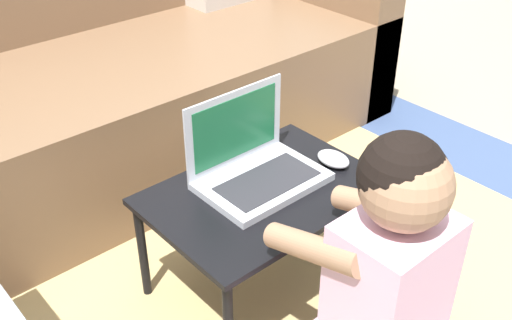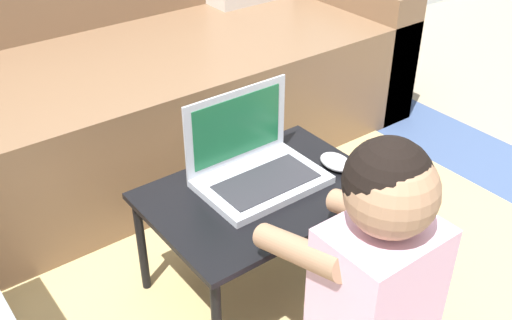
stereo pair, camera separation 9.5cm
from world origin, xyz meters
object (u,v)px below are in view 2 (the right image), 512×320
object	(u,v)px
couch	(137,77)
laptop	(256,168)
laptop_desk	(263,201)
computer_mouse	(336,162)
person_seated	(373,298)

from	to	relation	value
couch	laptop	size ratio (longest dim) A/B	6.39
couch	laptop_desk	world-z (taller)	couch
laptop	computer_mouse	world-z (taller)	laptop
laptop	person_seated	size ratio (longest dim) A/B	0.46
couch	laptop	bearing A→B (deg)	-96.26
couch	laptop	xyz separation A→B (m)	(-0.09, -0.85, 0.08)
laptop	computer_mouse	distance (m)	0.23
laptop	person_seated	world-z (taller)	person_seated
person_seated	computer_mouse	bearing A→B (deg)	55.93
person_seated	laptop_desk	bearing A→B (deg)	84.25
laptop_desk	person_seated	distance (m)	0.43
laptop	laptop_desk	bearing A→B (deg)	-105.42
laptop	computer_mouse	size ratio (longest dim) A/B	3.20
person_seated	couch	bearing A→B (deg)	83.57
couch	laptop_desk	size ratio (longest dim) A/B	3.43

